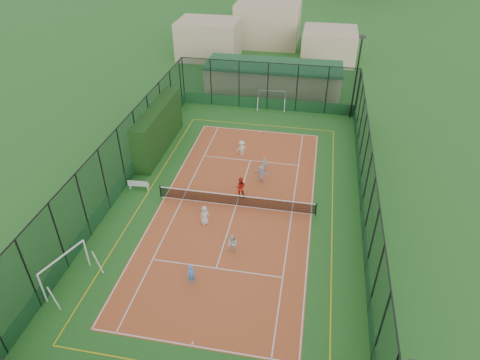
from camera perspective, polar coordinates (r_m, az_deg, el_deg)
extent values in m
plane|color=#295F20|center=(31.57, -0.53, -3.44)|extent=(300.00, 300.00, 0.00)
cube|color=#BA4A29|center=(31.56, -0.53, -3.43)|extent=(11.17, 23.97, 0.01)
cube|color=black|center=(38.33, -10.82, 6.79)|extent=(1.36, 9.06, 3.97)
imported|color=silver|center=(29.63, -4.73, -4.69)|extent=(0.83, 0.83, 1.46)
imported|color=#4C8FD9|center=(25.71, -6.50, -12.41)|extent=(0.61, 0.57, 1.41)
imported|color=silver|center=(27.40, -1.02, -8.54)|extent=(0.85, 0.79, 1.39)
imported|color=silver|center=(37.16, 0.22, 4.28)|extent=(1.05, 0.94, 1.41)
imported|color=silver|center=(35.01, 3.26, 2.05)|extent=(0.80, 0.42, 1.31)
imported|color=silver|center=(33.75, 2.81, 0.85)|extent=(1.41, 0.70, 1.45)
imported|color=red|center=(31.99, 0.06, -0.96)|extent=(0.86, 0.70, 1.68)
sphere|color=#CCE033|center=(32.86, -0.86, -1.61)|extent=(0.07, 0.07, 0.07)
sphere|color=#CCE033|center=(32.67, -4.38, -1.97)|extent=(0.07, 0.07, 0.07)
sphere|color=#CCE033|center=(32.77, -5.43, -1.91)|extent=(0.07, 0.07, 0.07)
sphere|color=#CCE033|center=(32.98, -3.78, -1.55)|extent=(0.07, 0.07, 0.07)
sphere|color=#CCE033|center=(32.35, 2.60, -2.32)|extent=(0.07, 0.07, 0.07)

